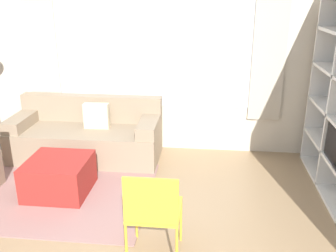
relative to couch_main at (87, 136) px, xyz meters
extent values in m
cube|color=beige|center=(0.86, 0.47, 1.05)|extent=(6.27, 0.07, 2.70)
cube|color=white|center=(0.86, 0.43, 1.15)|extent=(2.79, 0.01, 1.60)
cube|color=beige|center=(-0.70, 0.41, 1.15)|extent=(0.44, 0.03, 1.90)
cube|color=beige|center=(2.43, 0.41, 1.15)|extent=(0.44, 0.03, 1.90)
cube|color=gray|center=(-0.40, -1.04, -0.29)|extent=(2.84, 1.70, 0.01)
cube|color=white|center=(3.18, 0.28, 0.81)|extent=(0.43, 0.04, 2.22)
cube|color=#232328|center=(3.16, -0.13, 0.21)|extent=(0.06, 0.06, 0.10)
cube|color=#2856A8|center=(3.16, -0.10, 0.65)|extent=(0.09, 0.09, 0.09)
cube|color=gray|center=(0.00, -0.05, -0.08)|extent=(2.01, 0.84, 0.44)
cube|color=gray|center=(0.00, 0.28, 0.32)|extent=(2.01, 0.18, 0.37)
cube|color=gray|center=(-0.89, -0.05, 0.22)|extent=(0.24, 0.78, 0.16)
cube|color=gray|center=(0.88, -0.05, 0.22)|extent=(0.24, 0.78, 0.16)
cube|color=beige|center=(0.15, 0.00, 0.31)|extent=(0.34, 0.13, 0.34)
cube|color=#A82823|center=(-0.01, -1.02, -0.09)|extent=(0.68, 0.68, 0.41)
cylinder|color=gold|center=(1.44, -1.74, -0.08)|extent=(0.02, 0.02, 0.44)
cylinder|color=gold|center=(1.02, -1.74, -0.08)|extent=(0.02, 0.02, 0.44)
cylinder|color=gold|center=(1.44, -2.18, -0.08)|extent=(0.02, 0.02, 0.44)
cylinder|color=gold|center=(1.02, -2.18, -0.08)|extent=(0.02, 0.02, 0.44)
cube|color=gold|center=(1.23, -1.96, 0.15)|extent=(0.44, 0.46, 0.02)
cube|color=gold|center=(1.23, -2.17, 0.36)|extent=(0.44, 0.02, 0.40)
camera|label=1|loc=(1.64, -4.67, 1.91)|focal=40.00mm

